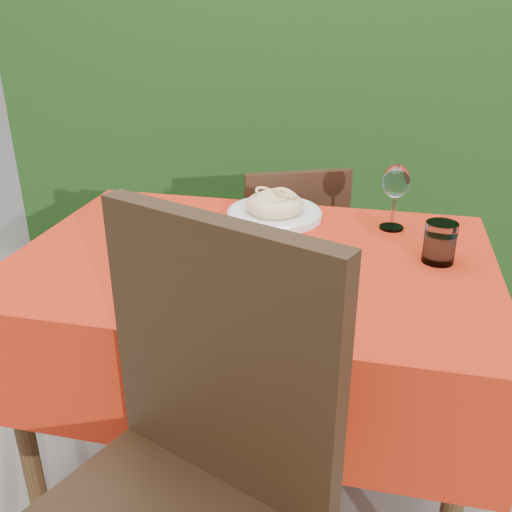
% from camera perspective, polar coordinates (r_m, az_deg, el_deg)
% --- Properties ---
extents(ground, '(60.00, 60.00, 0.00)m').
position_cam_1_polar(ground, '(1.95, -0.26, -20.28)').
color(ground, slate).
rests_on(ground, ground).
extents(hedge, '(3.20, 0.55, 1.78)m').
position_cam_1_polar(hedge, '(2.95, 6.75, 15.41)').
color(hedge, black).
rests_on(hedge, ground).
extents(dining_table, '(1.26, 0.86, 0.75)m').
position_cam_1_polar(dining_table, '(1.59, -0.31, -4.83)').
color(dining_table, '#442D15').
rests_on(dining_table, ground).
extents(chair_near, '(0.62, 0.62, 1.06)m').
position_cam_1_polar(chair_near, '(1.07, -7.47, -21.45)').
color(chair_near, black).
rests_on(chair_near, ground).
extents(chair_far, '(0.49, 0.49, 0.83)m').
position_cam_1_polar(chair_far, '(2.18, 3.42, 0.06)').
color(chair_far, black).
rests_on(chair_far, ground).
extents(pizza_plate, '(0.30, 0.30, 0.05)m').
position_cam_1_polar(pizza_plate, '(1.41, -4.01, -0.91)').
color(pizza_plate, silver).
rests_on(pizza_plate, dining_table).
extents(pasta_plate, '(0.29, 0.29, 0.08)m').
position_cam_1_polar(pasta_plate, '(1.77, 1.86, 4.75)').
color(pasta_plate, silver).
rests_on(pasta_plate, dining_table).
extents(water_glass, '(0.08, 0.08, 0.11)m').
position_cam_1_polar(water_glass, '(1.53, 17.88, 1.11)').
color(water_glass, silver).
rests_on(water_glass, dining_table).
extents(wine_glass, '(0.08, 0.08, 0.20)m').
position_cam_1_polar(wine_glass, '(1.70, 13.81, 7.00)').
color(wine_glass, silver).
rests_on(wine_glass, dining_table).
extents(fork, '(0.04, 0.18, 0.00)m').
position_cam_1_polar(fork, '(1.58, -13.35, 0.48)').
color(fork, silver).
rests_on(fork, dining_table).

